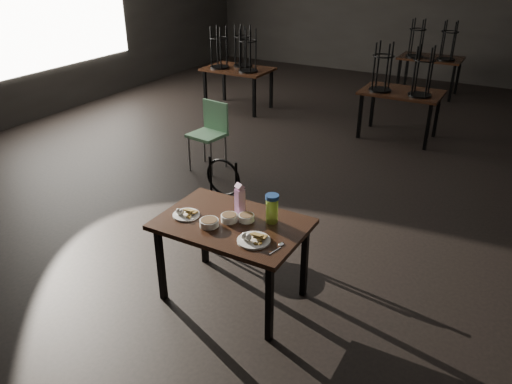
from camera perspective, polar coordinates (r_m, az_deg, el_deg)
The scene contains 14 objects.
main_table at distance 4.11m, azimuth -2.74°, elevation -4.41°, with size 1.20×0.80×0.75m.
plate_left at distance 4.19m, azimuth -8.03°, elevation -2.44°, with size 0.22×0.22×0.07m.
plate_right at distance 3.80m, azimuth -0.31°, elevation -5.37°, with size 0.26×0.26×0.08m.
bowl_near at distance 4.07m, azimuth -3.07°, elevation -2.94°, with size 0.14×0.14×0.05m.
bowl_far at distance 4.07m, azimuth -1.11°, elevation -2.93°, with size 0.13×0.13×0.05m.
bowl_big at distance 4.02m, azimuth -5.38°, elevation -3.50°, with size 0.16×0.16×0.05m.
juice_carton at distance 4.15m, azimuth -1.86°, elevation -0.81°, with size 0.09×0.09×0.27m.
water_bottle at distance 4.01m, azimuth 1.84°, elevation -1.86°, with size 0.14×0.14×0.24m.
spoon at distance 3.77m, azimuth 2.79°, elevation -6.07°, with size 0.05×0.20×0.01m.
bentwood_chair at distance 5.01m, azimuth -4.41°, elevation -0.39°, with size 0.42×0.42×0.88m.
school_chair at distance 6.77m, azimuth -5.25°, elevation 7.16°, with size 0.47×0.47×0.91m.
bg_table_left at distance 9.31m, azimuth -2.12°, elevation 14.12°, with size 1.20×0.80×1.48m.
bg_table_right at distance 8.08m, azimuth 16.26°, elevation 10.96°, with size 1.20×0.80×1.48m.
bg_table_far at distance 10.82m, azimuth 19.35°, elevation 14.31°, with size 1.20×0.80×1.48m.
Camera 1 is at (2.50, -5.80, 2.78)m, focal length 35.00 mm.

